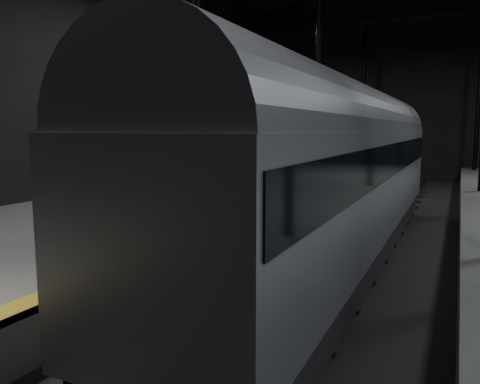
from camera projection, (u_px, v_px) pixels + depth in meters
The scene contains 6 objects.
ground at pixel (359, 243), 15.48m from camera, with size 44.00×44.00×0.00m, color black.
platform_left at pixel (168, 212), 18.58m from camera, with size 9.00×43.80×1.00m, color #50504D.
tactile_strip at pixel (268, 206), 16.72m from camera, with size 0.50×43.80×0.01m, color olive.
track at pixel (359, 241), 15.47m from camera, with size 2.40×43.00×0.24m.
train at pixel (344, 166), 12.80m from camera, with size 2.75×18.36×4.91m.
woman at pixel (95, 227), 9.55m from camera, with size 0.56×0.37×1.54m, color #8C7556.
Camera 1 is at (2.86, -15.35, 3.76)m, focal length 35.00 mm.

